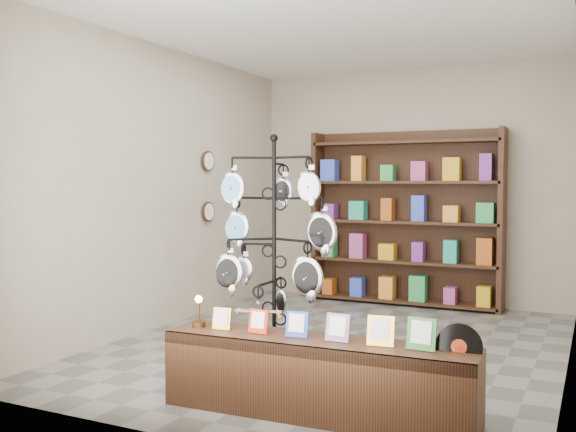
% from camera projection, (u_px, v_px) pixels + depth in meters
% --- Properties ---
extents(ground, '(5.00, 5.00, 0.00)m').
position_uv_depth(ground, '(338.00, 345.00, 6.10)').
color(ground, slate).
rests_on(ground, ground).
extents(room_envelope, '(5.00, 5.00, 5.00)m').
position_uv_depth(room_envelope, '(339.00, 150.00, 6.00)').
color(room_envelope, '#ABA18A').
rests_on(room_envelope, ground).
extents(display_tree, '(0.99, 0.94, 1.92)m').
position_uv_depth(display_tree, '(274.00, 239.00, 4.95)').
color(display_tree, black).
rests_on(display_tree, ground).
extents(front_shelf, '(2.12, 0.52, 0.74)m').
position_uv_depth(front_shelf, '(317.00, 377.00, 4.24)').
color(front_shelf, black).
rests_on(front_shelf, ground).
extents(back_shelving, '(2.42, 0.36, 2.20)m').
position_uv_depth(back_shelving, '(405.00, 223.00, 8.11)').
color(back_shelving, black).
rests_on(back_shelving, ground).
extents(wall_clocks, '(0.03, 0.24, 0.84)m').
position_uv_depth(wall_clocks, '(208.00, 187.00, 7.60)').
color(wall_clocks, black).
rests_on(wall_clocks, ground).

